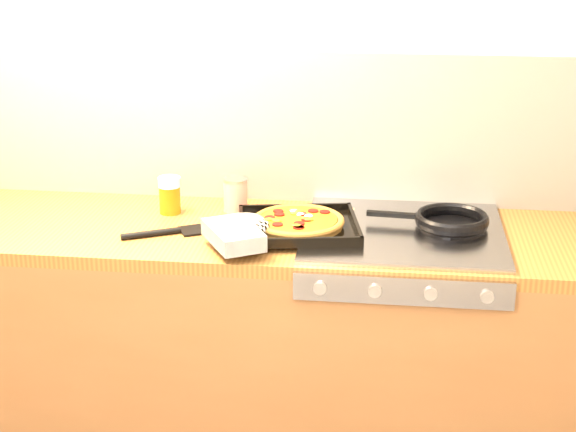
# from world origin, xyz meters

# --- Properties ---
(room_shell) EXTENTS (3.20, 3.20, 3.20)m
(room_shell) POSITION_xyz_m (0.00, 1.39, 1.15)
(room_shell) COLOR white
(room_shell) RESTS_ON ground
(counter_run) EXTENTS (3.20, 0.62, 0.90)m
(counter_run) POSITION_xyz_m (0.00, 1.10, 0.45)
(counter_run) COLOR brown
(counter_run) RESTS_ON ground
(stovetop) EXTENTS (0.60, 0.56, 0.02)m
(stovetop) POSITION_xyz_m (0.45, 1.10, 0.91)
(stovetop) COLOR #9A9A9F
(stovetop) RESTS_ON counter_run
(pizza_on_tray) EXTENTS (0.48, 0.47, 0.06)m
(pizza_on_tray) POSITION_xyz_m (0.08, 1.02, 0.94)
(pizza_on_tray) COLOR black
(pizza_on_tray) RESTS_ON stovetop
(frying_pan) EXTENTS (0.38, 0.24, 0.04)m
(frying_pan) POSITION_xyz_m (0.59, 1.14, 0.94)
(frying_pan) COLOR black
(frying_pan) RESTS_ON stovetop
(tomato_can) EXTENTS (0.09, 0.09, 0.11)m
(tomato_can) POSITION_xyz_m (-0.09, 1.24, 0.96)
(tomato_can) COLOR #A71D0D
(tomato_can) RESTS_ON counter_run
(juice_glass) EXTENTS (0.08, 0.08, 0.12)m
(juice_glass) POSITION_xyz_m (-0.30, 1.20, 0.96)
(juice_glass) COLOR #E65E0D
(juice_glass) RESTS_ON counter_run
(wooden_spoon) EXTENTS (0.30, 0.07, 0.02)m
(wooden_spoon) POSITION_xyz_m (0.18, 1.26, 0.91)
(wooden_spoon) COLOR #B1724B
(wooden_spoon) RESTS_ON counter_run
(black_spatula) EXTENTS (0.27, 0.18, 0.02)m
(black_spatula) POSITION_xyz_m (-0.25, 1.01, 0.91)
(black_spatula) COLOR black
(black_spatula) RESTS_ON counter_run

